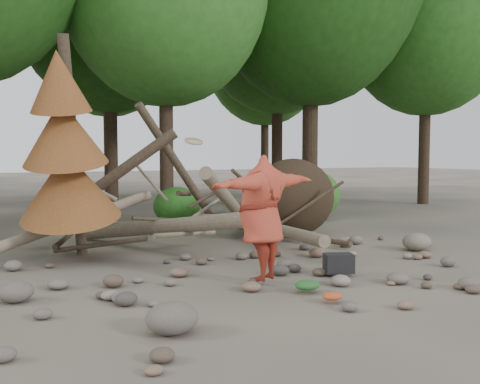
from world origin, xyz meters
name	(u,v)px	position (x,y,z in m)	size (l,w,h in m)	color
ground	(305,283)	(0.00, 0.00, 0.00)	(120.00, 120.00, 0.00)	#514C44
deadfall_pile	(275,200)	(2.02, 4.24, 0.95)	(8.55, 5.24, 3.30)	#332619
dead_conifer	(66,153)	(-3.12, 3.37, 2.11)	(2.06, 2.16, 4.35)	#4C3F30
bush_mid	(177,206)	(0.80, 7.80, 0.56)	(1.40, 1.40, 1.12)	#2B681E
bush_right	(309,195)	(5.00, 7.00, 0.80)	(2.00, 2.00, 1.60)	#357B26
frisbee_thrower	(262,217)	(-0.66, 0.27, 1.08)	(2.68, 1.51, 2.26)	#AF3A27
backpack	(339,267)	(0.81, 0.16, 0.16)	(0.48, 0.32, 0.32)	black
cloth_green	(307,288)	(-0.33, -0.54, 0.07)	(0.40, 0.33, 0.15)	#245A25
cloth_orange	(332,300)	(-0.35, -1.16, 0.05)	(0.30, 0.25, 0.11)	#B4461F
boulder_front_left	(172,318)	(-2.78, -1.31, 0.19)	(0.63, 0.56, 0.38)	#615A51
boulder_mid_right	(417,242)	(3.83, 1.30, 0.19)	(0.64, 0.58, 0.38)	gray
boulder_mid_left	(15,292)	(-4.25, 0.97, 0.15)	(0.50, 0.45, 0.30)	#615B51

